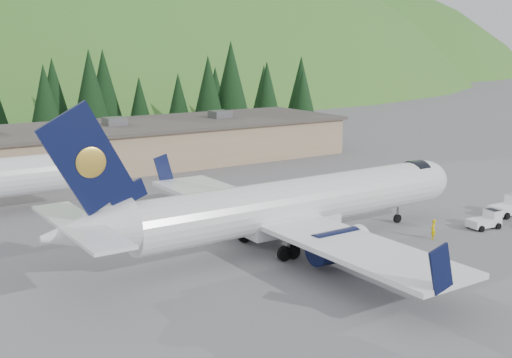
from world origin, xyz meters
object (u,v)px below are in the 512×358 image
(baggage_tug_a, at_px, (486,220))
(baggage_tug_b, at_px, (509,206))
(airliner, at_px, (288,206))
(ramp_worker, at_px, (433,229))
(terminal_building, at_px, (76,149))

(baggage_tug_a, xyz_separation_m, baggage_tug_b, (5.16, 1.53, 0.12))
(airliner, relative_size, ramp_worker, 22.22)
(baggage_tug_a, height_order, terminal_building, terminal_building)
(baggage_tug_b, bearing_deg, ramp_worker, -172.49)
(airliner, distance_m, baggage_tug_a, 17.57)
(baggage_tug_b, distance_m, terminal_building, 48.90)
(baggage_tug_a, distance_m, baggage_tug_b, 5.38)
(baggage_tug_a, distance_m, ramp_worker, 6.12)
(baggage_tug_a, distance_m, terminal_building, 47.76)
(baggage_tug_a, relative_size, terminal_building, 0.04)
(terminal_building, height_order, ramp_worker, terminal_building)
(airliner, bearing_deg, terminal_building, 95.29)
(airliner, xyz_separation_m, ramp_worker, (10.54, -4.77, -2.33))
(terminal_building, xyz_separation_m, ramp_worker, (14.52, -42.79, -1.83))
(baggage_tug_a, height_order, baggage_tug_b, baggage_tug_b)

